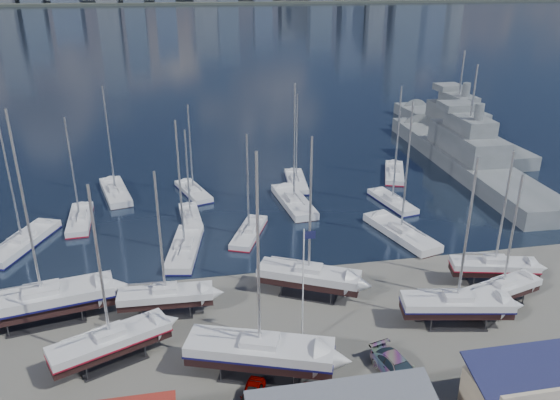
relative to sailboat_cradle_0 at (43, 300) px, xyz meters
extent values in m
plane|color=#605E59|center=(22.33, -4.92, -2.26)|extent=(1400.00, 1400.00, 0.00)
cube|color=#192739|center=(22.33, 305.08, -2.41)|extent=(1400.00, 600.00, 0.40)
cube|color=#2D332D|center=(22.33, 565.08, -1.16)|extent=(1400.00, 80.00, 2.20)
cube|color=#2D2D33|center=(0.00, 0.00, -2.18)|extent=(7.19, 4.31, 0.16)
cube|color=black|center=(0.00, 0.00, -0.57)|extent=(12.57, 5.18, 0.98)
cube|color=#BBBCC0|center=(0.00, 0.00, 0.41)|extent=(12.66, 5.69, 0.98)
cube|color=#0F0D44|center=(0.00, 0.00, -0.04)|extent=(12.79, 5.74, 0.20)
cube|color=#BBBCC0|center=(0.00, 0.00, 1.15)|extent=(3.39, 2.60, 0.50)
cylinder|color=#B2B2B7|center=(0.00, 0.00, 9.15)|extent=(0.22, 0.22, 16.52)
cube|color=#2D2D33|center=(6.47, -6.98, -2.18)|extent=(5.76, 4.33, 0.16)
cube|color=black|center=(6.47, -6.98, -0.68)|extent=(9.61, 5.96, 0.76)
cube|color=#BBBCC0|center=(6.47, -6.98, 0.08)|extent=(9.77, 6.33, 0.76)
cube|color=maroon|center=(6.47, -6.98, -0.27)|extent=(9.87, 6.39, 0.15)
cube|color=#BBBCC0|center=(6.47, -6.98, 0.71)|extent=(2.83, 2.43, 0.50)
cylinder|color=#B2B2B7|center=(6.47, -6.98, 6.88)|extent=(0.22, 0.22, 12.85)
cube|color=#2D2D33|center=(10.78, -0.86, -2.18)|extent=(4.79, 2.34, 0.16)
cube|color=black|center=(10.78, -0.86, -0.72)|extent=(8.64, 2.37, 0.69)
cube|color=#BBBCC0|center=(10.78, -0.86, -0.03)|extent=(8.65, 2.73, 0.69)
cube|color=#BBBCC0|center=(10.78, -0.86, 0.56)|extent=(2.20, 1.52, 0.50)
cylinder|color=#B2B2B7|center=(10.78, -0.86, 6.09)|extent=(0.22, 0.22, 11.57)
cube|color=#2D2D33|center=(18.04, -10.61, -2.18)|extent=(6.90, 4.82, 0.16)
cube|color=black|center=(18.04, -10.61, -0.60)|extent=(11.70, 6.38, 0.92)
cube|color=#BBBCC0|center=(18.04, -10.61, 0.31)|extent=(11.86, 6.83, 0.92)
cube|color=#0F0D44|center=(18.04, -10.61, -0.11)|extent=(11.98, 6.90, 0.18)
cube|color=#BBBCC0|center=(18.04, -10.61, 1.02)|extent=(3.34, 2.77, 0.50)
cylinder|color=#B2B2B7|center=(18.04, -10.61, 8.50)|extent=(0.22, 0.22, 15.45)
cube|color=#2D2D33|center=(24.48, -0.02, -2.18)|extent=(5.99, 4.69, 0.16)
cube|color=black|center=(24.48, -0.02, -0.67)|extent=(9.91, 6.58, 0.79)
cube|color=#BBBCC0|center=(24.48, -0.02, 0.13)|extent=(10.10, 6.95, 0.79)
cube|color=#BBBCC0|center=(24.48, -0.02, 0.77)|extent=(2.96, 2.61, 0.50)
cylinder|color=#B2B2B7|center=(24.48, -0.02, 7.22)|extent=(0.22, 0.22, 13.39)
cube|color=#2D2D33|center=(36.30, -7.23, -2.18)|extent=(5.68, 3.38, 0.16)
cube|color=black|center=(36.30, -7.23, -0.67)|extent=(9.94, 4.04, 0.77)
cube|color=#BBBCC0|center=(36.30, -7.23, 0.10)|extent=(10.01, 4.44, 0.77)
cube|color=#0F0D44|center=(36.30, -7.23, -0.26)|extent=(10.11, 4.49, 0.15)
cube|color=#BBBCC0|center=(36.30, -7.23, 0.74)|extent=(2.68, 2.04, 0.50)
cylinder|color=#B2B2B7|center=(36.30, -7.23, 7.02)|extent=(0.22, 0.22, 13.07)
cube|color=#2D2D33|center=(43.41, -1.44, -2.18)|extent=(5.07, 3.18, 0.16)
cube|color=black|center=(43.41, -1.44, -0.72)|extent=(8.79, 3.96, 0.68)
cube|color=#BBBCC0|center=(43.41, -1.44, -0.04)|extent=(8.87, 4.30, 0.68)
cube|color=maroon|center=(43.41, -1.44, -0.35)|extent=(8.96, 4.35, 0.14)
cube|color=#BBBCC0|center=(43.41, -1.44, 0.56)|extent=(2.41, 1.89, 0.50)
cylinder|color=#B2B2B7|center=(43.41, -1.44, 6.08)|extent=(0.22, 0.22, 11.54)
cube|color=#2D2D33|center=(41.89, -5.41, -2.18)|extent=(4.83, 3.19, 0.16)
cube|color=black|center=(41.89, -5.41, -0.74)|extent=(8.29, 4.09, 0.65)
cube|color=#BBBCC0|center=(41.89, -5.41, -0.09)|extent=(8.38, 4.42, 0.65)
cube|color=#BBBCC0|center=(41.89, -5.41, 0.48)|extent=(2.32, 1.86, 0.50)
cylinder|color=#B2B2B7|center=(41.89, -5.41, 5.68)|extent=(0.22, 0.22, 10.89)
cube|color=black|center=(-5.73, 16.08, -2.57)|extent=(6.57, 11.34, 0.89)
cube|color=#BBBCC0|center=(-5.73, 16.08, -1.68)|extent=(7.00, 11.51, 0.89)
cube|color=#0F0D44|center=(-5.73, 16.08, -2.09)|extent=(7.07, 11.63, 0.18)
cube|color=#BBBCC0|center=(-5.73, 16.08, -0.98)|extent=(2.77, 3.28, 0.50)
cylinder|color=#B2B2B7|center=(-5.73, 16.08, 6.29)|extent=(0.22, 0.22, 15.05)
cube|color=black|center=(-0.15, 21.69, -2.52)|extent=(2.81, 9.61, 0.76)
cube|color=#BBBCC0|center=(-0.15, 21.69, -1.76)|extent=(3.21, 9.64, 0.76)
cube|color=maroon|center=(-0.15, 21.69, -2.11)|extent=(3.24, 9.73, 0.15)
cube|color=#BBBCC0|center=(-0.15, 21.69, -1.13)|extent=(1.73, 2.46, 0.50)
cylinder|color=#B2B2B7|center=(-0.15, 21.69, 5.03)|extent=(0.22, 0.22, 12.82)
cube|color=black|center=(3.47, 30.36, -2.56)|extent=(5.06, 11.10, 0.86)
cube|color=#BBBCC0|center=(3.47, 30.36, -1.69)|extent=(5.50, 11.20, 0.86)
cube|color=#BBBCC0|center=(3.47, 30.36, -1.01)|extent=(2.40, 3.05, 0.50)
cylinder|color=#B2B2B7|center=(3.47, 30.36, 6.02)|extent=(0.22, 0.22, 14.57)
cube|color=black|center=(12.72, 11.06, -2.55)|extent=(4.40, 10.96, 0.85)
cube|color=#BBBCC0|center=(12.72, 11.06, -1.70)|extent=(4.84, 11.04, 0.85)
cube|color=#0F0D44|center=(12.72, 11.06, -2.09)|extent=(4.89, 11.15, 0.17)
cube|color=#BBBCC0|center=(12.72, 11.06, -1.02)|extent=(2.24, 2.95, 0.50)
cylinder|color=#B2B2B7|center=(12.72, 11.06, 5.94)|extent=(0.22, 0.22, 14.42)
cube|color=black|center=(13.69, 19.86, -2.48)|extent=(2.58, 8.41, 0.66)
cube|color=#BBBCC0|center=(13.69, 19.86, -1.81)|extent=(2.93, 8.44, 0.66)
cube|color=#BBBCC0|center=(13.69, 19.86, -1.23)|extent=(1.54, 2.17, 0.50)
cylinder|color=#B2B2B7|center=(13.69, 19.86, 4.11)|extent=(0.22, 0.22, 11.19)
cube|color=black|center=(14.38, 28.75, -2.50)|extent=(4.89, 9.23, 0.72)
cube|color=#BBBCC0|center=(14.38, 28.75, -1.78)|extent=(5.24, 9.35, 0.72)
cube|color=#0F0D44|center=(14.38, 28.75, -2.11)|extent=(5.30, 9.44, 0.14)
cube|color=#BBBCC0|center=(14.38, 28.75, -1.17)|extent=(2.15, 2.62, 0.50)
cylinder|color=#B2B2B7|center=(14.38, 28.75, 4.66)|extent=(0.22, 0.22, 12.16)
cube|color=black|center=(20.46, 14.00, -2.49)|extent=(5.36, 8.92, 0.70)
cube|color=#BBBCC0|center=(20.46, 14.00, -1.79)|extent=(5.70, 9.07, 0.70)
cube|color=maroon|center=(20.46, 14.00, -2.11)|extent=(5.75, 9.16, 0.14)
cube|color=#BBBCC0|center=(20.46, 14.00, -1.19)|extent=(2.22, 2.60, 0.50)
cylinder|color=#B2B2B7|center=(20.46, 14.00, 4.50)|extent=(0.22, 0.22, 11.88)
cube|color=black|center=(27.70, 22.11, -2.58)|extent=(3.87, 11.77, 0.92)
cube|color=#BBBCC0|center=(27.70, 22.11, -1.66)|extent=(4.35, 11.81, 0.92)
cube|color=#BBBCC0|center=(27.70, 22.11, -0.95)|extent=(2.21, 3.06, 0.50)
cylinder|color=#B2B2B7|center=(27.70, 22.11, 6.60)|extent=(0.22, 0.22, 15.60)
cube|color=black|center=(29.73, 29.92, -2.51)|extent=(3.17, 9.62, 0.76)
cube|color=#BBBCC0|center=(29.73, 29.92, -1.76)|extent=(3.56, 9.66, 0.76)
cube|color=#0F0D44|center=(29.73, 29.92, -2.11)|extent=(3.60, 9.76, 0.15)
cube|color=#BBBCC0|center=(29.73, 29.92, -1.13)|extent=(1.81, 2.51, 0.50)
cylinder|color=#B2B2B7|center=(29.73, 29.92, 4.99)|extent=(0.22, 0.22, 12.75)
cube|color=black|center=(38.41, 10.44, -2.58)|extent=(5.66, 11.71, 0.91)
cube|color=#BBBCC0|center=(38.41, 10.44, -1.66)|extent=(6.12, 11.84, 0.91)
cube|color=#BBBCC0|center=(38.41, 10.44, -0.96)|extent=(2.61, 3.26, 0.50)
cylinder|color=#B2B2B7|center=(38.41, 10.44, 6.49)|extent=(0.22, 0.22, 15.39)
cube|color=black|center=(41.04, 19.95, -2.50)|extent=(3.93, 9.28, 0.72)
cube|color=#BBBCC0|center=(41.04, 19.95, -1.78)|extent=(4.30, 9.36, 0.72)
cube|color=#0F0D44|center=(41.04, 19.95, -2.11)|extent=(4.35, 9.45, 0.14)
cube|color=#BBBCC0|center=(41.04, 19.95, -1.17)|extent=(1.94, 2.52, 0.50)
cylinder|color=#B2B2B7|center=(41.04, 19.95, 4.68)|extent=(0.22, 0.22, 12.20)
cube|color=black|center=(45.63, 30.77, -2.52)|extent=(5.61, 9.92, 0.78)
cube|color=#BBBCC0|center=(45.63, 30.77, -1.75)|extent=(5.99, 10.06, 0.78)
cube|color=maroon|center=(45.63, 30.77, -2.10)|extent=(6.05, 10.16, 0.16)
cube|color=#BBBCC0|center=(45.63, 30.77, -1.11)|extent=(2.39, 2.85, 0.50)
cylinder|color=#B2B2B7|center=(45.63, 30.77, 5.21)|extent=(0.22, 0.22, 13.13)
cube|color=slate|center=(58.18, 32.20, -1.79)|extent=(8.95, 47.46, 4.25)
cube|color=slate|center=(58.18, 32.20, 2.14)|extent=(6.54, 16.71, 3.60)
cube|color=slate|center=(58.18, 32.20, 5.14)|extent=(4.81, 9.58, 2.40)
cube|color=slate|center=(58.32, 36.92, 6.84)|extent=(5.43, 4.88, 1.20)
cylinder|color=#B2B2B7|center=(58.18, 32.20, 10.34)|extent=(0.30, 0.30, 8.00)
cube|color=slate|center=(65.23, 49.31, -1.84)|extent=(8.38, 42.11, 3.77)
cube|color=slate|center=(65.23, 49.31, 1.85)|extent=(5.95, 14.86, 3.60)
cube|color=slate|center=(65.23, 49.31, 4.85)|extent=(4.35, 8.53, 2.40)
cube|color=slate|center=(65.06, 53.49, 6.55)|extent=(4.86, 4.37, 1.20)
cylinder|color=#B2B2B7|center=(65.23, 49.31, 10.05)|extent=(0.30, 0.30, 8.00)
imported|color=gray|center=(16.96, -13.56, -1.62)|extent=(2.81, 4.06, 1.28)
imported|color=gray|center=(28.61, -12.87, -1.47)|extent=(3.54, 5.86, 1.59)
cylinder|color=white|center=(22.04, -7.91, 3.30)|extent=(0.12, 0.12, 11.12)
cube|color=#12143A|center=(22.50, -7.91, 8.30)|extent=(0.93, 0.05, 0.65)
camera|label=1|loc=(13.20, -44.85, 27.13)|focal=35.00mm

